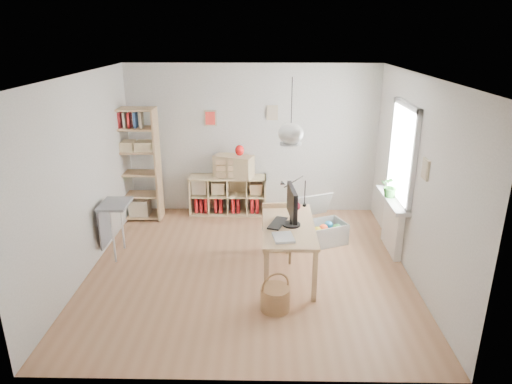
{
  "coord_description": "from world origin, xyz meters",
  "views": [
    {
      "loc": [
        0.22,
        -5.83,
        3.25
      ],
      "look_at": [
        0.1,
        0.3,
        1.05
      ],
      "focal_mm": 32.0,
      "sensor_mm": 36.0,
      "label": 1
    }
  ],
  "objects_px": {
    "cube_shelf": "(227,197)",
    "drawer_chest": "(234,166)",
    "desk": "(288,230)",
    "chair": "(277,228)",
    "tall_bookshelf": "(135,160)",
    "storage_chest": "(322,228)",
    "monitor": "(292,205)"
  },
  "relations": [
    {
      "from": "cube_shelf",
      "to": "storage_chest",
      "type": "height_order",
      "value": "cube_shelf"
    },
    {
      "from": "chair",
      "to": "monitor",
      "type": "distance_m",
      "value": 0.79
    },
    {
      "from": "desk",
      "to": "storage_chest",
      "type": "distance_m",
      "value": 1.29
    },
    {
      "from": "desk",
      "to": "tall_bookshelf",
      "type": "bearing_deg",
      "value": 142.99
    },
    {
      "from": "cube_shelf",
      "to": "storage_chest",
      "type": "xyz_separation_m",
      "value": [
        1.63,
        -1.17,
        -0.07
      ]
    },
    {
      "from": "cube_shelf",
      "to": "monitor",
      "type": "xyz_separation_m",
      "value": [
        1.06,
        -2.26,
        0.75
      ]
    },
    {
      "from": "cube_shelf",
      "to": "tall_bookshelf",
      "type": "xyz_separation_m",
      "value": [
        -1.56,
        -0.28,
        0.79
      ]
    },
    {
      "from": "monitor",
      "to": "drawer_chest",
      "type": "relative_size",
      "value": 0.89
    },
    {
      "from": "cube_shelf",
      "to": "drawer_chest",
      "type": "distance_m",
      "value": 0.64
    },
    {
      "from": "tall_bookshelf",
      "to": "monitor",
      "type": "distance_m",
      "value": 3.29
    },
    {
      "from": "cube_shelf",
      "to": "storage_chest",
      "type": "relative_size",
      "value": 1.47
    },
    {
      "from": "cube_shelf",
      "to": "chair",
      "type": "height_order",
      "value": "chair"
    },
    {
      "from": "cube_shelf",
      "to": "drawer_chest",
      "type": "height_order",
      "value": "drawer_chest"
    },
    {
      "from": "tall_bookshelf",
      "to": "chair",
      "type": "bearing_deg",
      "value": -31.2
    },
    {
      "from": "cube_shelf",
      "to": "monitor",
      "type": "bearing_deg",
      "value": -64.92
    },
    {
      "from": "desk",
      "to": "monitor",
      "type": "height_order",
      "value": "monitor"
    },
    {
      "from": "desk",
      "to": "tall_bookshelf",
      "type": "height_order",
      "value": "tall_bookshelf"
    },
    {
      "from": "desk",
      "to": "chair",
      "type": "distance_m",
      "value": 0.53
    },
    {
      "from": "cube_shelf",
      "to": "chair",
      "type": "relative_size",
      "value": 1.69
    },
    {
      "from": "desk",
      "to": "cube_shelf",
      "type": "bearing_deg",
      "value": 114.61
    },
    {
      "from": "storage_chest",
      "to": "monitor",
      "type": "bearing_deg",
      "value": -140.7
    },
    {
      "from": "chair",
      "to": "desk",
      "type": "bearing_deg",
      "value": -77.75
    },
    {
      "from": "drawer_chest",
      "to": "tall_bookshelf",
      "type": "bearing_deg",
      "value": -152.48
    },
    {
      "from": "cube_shelf",
      "to": "storage_chest",
      "type": "distance_m",
      "value": 2.01
    },
    {
      "from": "desk",
      "to": "cube_shelf",
      "type": "relative_size",
      "value": 1.07
    },
    {
      "from": "cube_shelf",
      "to": "drawer_chest",
      "type": "relative_size",
      "value": 2.02
    },
    {
      "from": "drawer_chest",
      "to": "storage_chest",
      "type": "bearing_deg",
      "value": -17.76
    },
    {
      "from": "storage_chest",
      "to": "cube_shelf",
      "type": "bearing_deg",
      "value": 121.0
    },
    {
      "from": "cube_shelf",
      "to": "storage_chest",
      "type": "bearing_deg",
      "value": -35.81
    },
    {
      "from": "desk",
      "to": "drawer_chest",
      "type": "bearing_deg",
      "value": 111.99
    },
    {
      "from": "tall_bookshelf",
      "to": "chair",
      "type": "distance_m",
      "value": 2.92
    },
    {
      "from": "drawer_chest",
      "to": "desk",
      "type": "bearing_deg",
      "value": -48.51
    }
  ]
}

